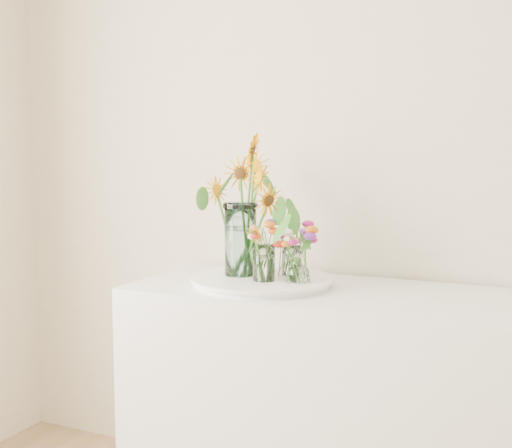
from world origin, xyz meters
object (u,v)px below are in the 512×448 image
(tray, at_px, (262,282))
(mason_jar, at_px, (240,239))
(counter, at_px, (326,413))
(small_vase_c, at_px, (291,261))
(small_vase_b, at_px, (298,267))
(small_vase_a, at_px, (264,263))

(tray, distance_m, mason_jar, 0.17)
(counter, xyz_separation_m, small_vase_c, (-0.15, 0.04, 0.53))
(counter, distance_m, mason_jar, 0.69)
(counter, bearing_deg, small_vase_b, -145.82)
(counter, height_order, small_vase_c, small_vase_c)
(small_vase_b, bearing_deg, counter, 34.18)
(mason_jar, height_order, small_vase_c, mason_jar)
(counter, distance_m, small_vase_c, 0.56)
(tray, xyz_separation_m, small_vase_c, (0.09, 0.07, 0.07))
(small_vase_b, bearing_deg, small_vase_a, -166.67)
(counter, xyz_separation_m, small_vase_a, (-0.20, -0.09, 0.54))
(tray, distance_m, small_vase_a, 0.11)
(counter, bearing_deg, mason_jar, -176.45)
(mason_jar, distance_m, small_vase_b, 0.26)
(mason_jar, relative_size, small_vase_b, 2.42)
(small_vase_a, xyz_separation_m, small_vase_c, (0.05, 0.13, -0.01))
(mason_jar, height_order, small_vase_b, mason_jar)
(mason_jar, height_order, small_vase_a, mason_jar)
(small_vase_a, xyz_separation_m, small_vase_b, (0.12, 0.03, -0.01))
(tray, xyz_separation_m, small_vase_b, (0.15, -0.03, 0.07))
(small_vase_b, bearing_deg, small_vase_c, 123.62)
(mason_jar, xyz_separation_m, small_vase_b, (0.24, -0.04, -0.08))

